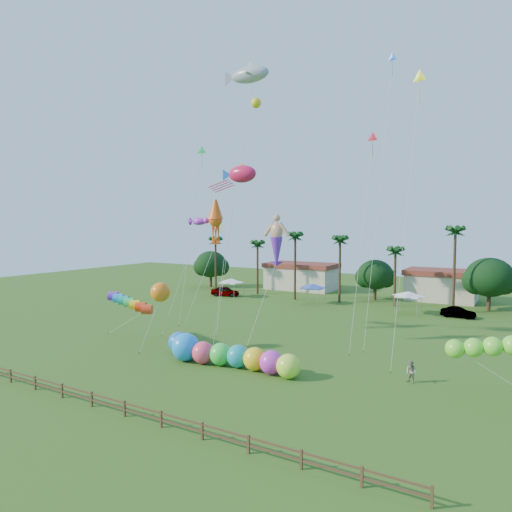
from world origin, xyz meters
The scene contains 22 objects.
ground centered at (0.00, 0.00, 0.00)m, with size 160.00×160.00×0.00m, color #285116.
tree_line centered at (3.57, 44.00, 4.28)m, with size 69.46×8.91×11.00m.
buildings_row centered at (-3.09, 50.00, 2.00)m, with size 35.00×7.00×4.00m.
tent_row centered at (-6.00, 36.33, 2.75)m, with size 31.00×4.00×0.60m.
fence centered at (0.00, -6.00, 0.61)m, with size 36.12×0.12×1.00m.
car_a centered at (-21.51, 36.35, 0.79)m, with size 1.88×4.66×1.59m, color #4C4C54.
car_b centered at (13.98, 36.93, 0.68)m, with size 1.43×4.10×1.35m, color #4C4C54.
spectator_b centered at (13.98, 9.17, 0.85)m, with size 0.83×0.64×1.70m, color gray.
caterpillar_inflatable centered at (0.13, 5.35, 1.02)m, with size 12.00×3.03×2.44m.
blue_ball centered at (-6.26, 6.57, 0.97)m, with size 1.94×1.94×1.94m, color blue.
rainbow_tube centered at (-12.13, 6.79, 3.62)m, with size 8.98×3.21×4.10m.
green_worm centered at (17.09, 7.93, 3.35)m, with size 9.08×2.31×4.12m.
orange_ball_kite centered at (-8.24, 6.34, 5.54)m, with size 2.09×3.03×6.46m.
merman_kite centered at (0.07, 13.84, 9.96)m, with size 2.29×4.96×12.40m.
fish_kite centered at (-3.84, 13.77, 16.93)m, with size 4.90×6.42×17.92m.
shark_kite centered at (-5.65, 18.27, 28.25)m, with size 6.54×6.88×29.36m.
squid_kite centered at (-7.79, 14.62, 12.31)m, with size 2.37×5.51×14.64m.
lobster_kite centered at (-10.54, 15.27, 12.19)m, with size 3.45×6.23×12.81m.
delta_kite_red centered at (8.05, 18.20, 19.69)m, with size 1.12×4.83×20.72m.
delta_kite_yellow centered at (12.77, 15.51, 23.95)m, with size 1.42×5.24×25.00m.
delta_kite_green centered at (-12.55, 18.45, 20.20)m, with size 1.55×3.90×21.20m.
delta_kite_blue centered at (9.26, 20.01, 27.04)m, with size 1.46×5.09×28.51m.
Camera 1 is at (20.96, -25.49, 11.88)m, focal length 32.00 mm.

